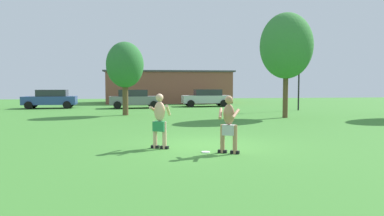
% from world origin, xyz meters
% --- Properties ---
extents(ground_plane, '(80.00, 80.00, 0.00)m').
position_xyz_m(ground_plane, '(0.00, 0.00, 0.00)').
color(ground_plane, '#428433').
extents(player_near, '(0.70, 0.76, 1.68)m').
position_xyz_m(player_near, '(0.35, -1.45, 0.88)').
color(player_near, black).
rests_on(player_near, ground_plane).
extents(player_in_green, '(0.71, 0.79, 1.72)m').
position_xyz_m(player_in_green, '(-1.60, -0.38, 0.91)').
color(player_in_green, black).
rests_on(player_in_green, ground_plane).
extents(frisbee, '(0.26, 0.26, 0.03)m').
position_xyz_m(frisbee, '(-0.29, -1.21, 0.01)').
color(frisbee, white).
rests_on(frisbee, ground_plane).
extents(car_blue_near_post, '(4.39, 2.22, 1.58)m').
position_xyz_m(car_blue_near_post, '(-9.94, 20.03, 0.82)').
color(car_blue_near_post, '#2D478C').
rests_on(car_blue_near_post, ground_plane).
extents(car_silver_mid_lot, '(4.33, 2.08, 1.58)m').
position_xyz_m(car_silver_mid_lot, '(3.63, 20.74, 0.82)').
color(car_silver_mid_lot, silver).
rests_on(car_silver_mid_lot, ground_plane).
extents(car_gray_far_end, '(4.46, 2.38, 1.58)m').
position_xyz_m(car_gray_far_end, '(-2.88, 19.23, 0.82)').
color(car_gray_far_end, slate).
rests_on(car_gray_far_end, ground_plane).
extents(lamp_post, '(0.60, 0.24, 5.46)m').
position_xyz_m(lamp_post, '(9.92, 14.84, 3.37)').
color(lamp_post, black).
rests_on(lamp_post, ground_plane).
extents(outbuilding_behind_lot, '(13.72, 7.03, 3.51)m').
position_xyz_m(outbuilding_behind_lot, '(0.70, 28.48, 1.76)').
color(outbuilding_behind_lot, brown).
rests_on(outbuilding_behind_lot, ground_plane).
extents(tree_left_field, '(2.43, 2.43, 4.79)m').
position_xyz_m(tree_left_field, '(-3.28, 12.15, 3.26)').
color(tree_left_field, brown).
rests_on(tree_left_field, ground_plane).
extents(tree_behind_players, '(3.15, 3.15, 6.30)m').
position_xyz_m(tree_behind_players, '(6.43, 9.04, 4.31)').
color(tree_behind_players, brown).
rests_on(tree_behind_players, ground_plane).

